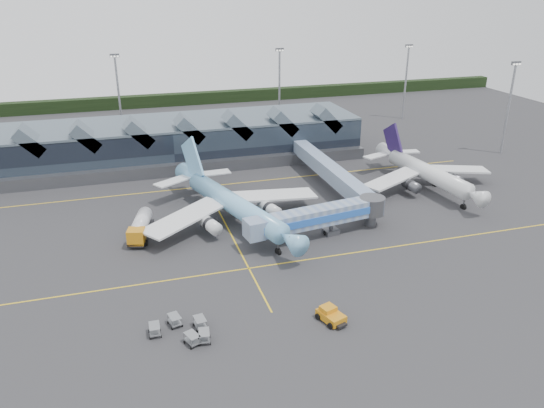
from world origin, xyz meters
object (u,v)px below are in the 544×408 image
object	(u,v)px
main_airliner	(231,202)
jet_bridge	(326,216)
regional_jet	(425,171)
pushback_tug	(331,315)
fuel_truck	(141,225)

from	to	relation	value
main_airliner	jet_bridge	size ratio (longest dim) A/B	1.50
main_airliner	regional_jet	xyz separation A→B (m)	(42.07, 5.20, -0.18)
main_airliner	pushback_tug	size ratio (longest dim) A/B	8.73
regional_jet	fuel_truck	bearing A→B (deg)	-179.20
main_airliner	jet_bridge	world-z (taller)	main_airliner
fuel_truck	pushback_tug	bearing A→B (deg)	-41.91
jet_bridge	fuel_truck	bearing A→B (deg)	155.34
jet_bridge	pushback_tug	xyz separation A→B (m)	(-8.55, -23.02, -2.83)
regional_jet	jet_bridge	distance (m)	31.92
pushback_tug	regional_jet	bearing A→B (deg)	27.46
main_airliner	pushback_tug	xyz separation A→B (m)	(5.41, -32.95, -2.95)
regional_jet	fuel_truck	world-z (taller)	regional_jet
regional_jet	fuel_truck	size ratio (longest dim) A/B	3.08
main_airliner	jet_bridge	xyz separation A→B (m)	(13.97, -9.93, -0.12)
jet_bridge	regional_jet	bearing A→B (deg)	19.70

